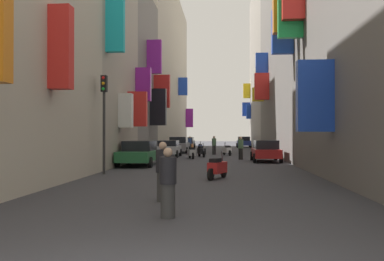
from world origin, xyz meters
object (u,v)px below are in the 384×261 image
at_px(parked_car_green, 139,153).
at_px(scooter_blue, 200,148).
at_px(pedestrian_near_left, 241,148).
at_px(pedestrian_near_right, 190,144).
at_px(parked_car_blue, 244,142).
at_px(scooter_white, 227,150).
at_px(pedestrian_far_away, 168,183).
at_px(traffic_light_near_corner, 104,107).
at_px(scooter_black, 201,151).
at_px(scooter_silver, 191,152).
at_px(pedestrian_mid_street, 214,145).
at_px(scooter_orange, 191,146).
at_px(pedestrian_crossing, 163,172).
at_px(parked_car_red, 266,150).
at_px(parked_car_silver, 168,148).
at_px(scooter_red, 217,168).
at_px(parked_car_grey, 179,145).
at_px(parked_car_black, 187,142).

distance_m(parked_car_green, scooter_blue, 17.07).
distance_m(pedestrian_near_left, pedestrian_near_right, 14.74).
bearing_deg(parked_car_green, parked_car_blue, 76.79).
relative_size(parked_car_green, scooter_white, 2.27).
distance_m(pedestrian_far_away, traffic_light_near_corner, 10.48).
bearing_deg(parked_car_green, scooter_black, 71.62).
distance_m(scooter_silver, scooter_blue, 10.08).
height_order(pedestrian_mid_street, traffic_light_near_corner, traffic_light_near_corner).
relative_size(scooter_silver, pedestrian_far_away, 1.13).
bearing_deg(scooter_orange, pedestrian_crossing, -86.54).
bearing_deg(scooter_orange, traffic_light_near_corner, -93.03).
relative_size(parked_car_red, scooter_silver, 2.36).
distance_m(parked_car_silver, scooter_white, 5.33).
height_order(parked_car_green, scooter_red, parked_car_green).
bearing_deg(parked_car_green, parked_car_red, 26.99).
xyz_separation_m(parked_car_grey, pedestrian_crossing, (2.77, -28.72, 0.00)).
bearing_deg(pedestrian_mid_street, scooter_red, -88.25).
distance_m(parked_car_green, scooter_orange, 24.56).
xyz_separation_m(scooter_red, pedestrian_crossing, (-1.39, -5.63, 0.34)).
bearing_deg(scooter_orange, pedestrian_near_right, -86.79).
height_order(scooter_red, pedestrian_near_left, pedestrian_near_left).
bearing_deg(parked_car_grey, scooter_orange, 86.21).
relative_size(parked_car_grey, scooter_orange, 2.30).
xyz_separation_m(pedestrian_near_left, traffic_light_near_corner, (-6.67, -11.09, 2.23)).
bearing_deg(traffic_light_near_corner, scooter_white, 71.03).
bearing_deg(scooter_red, pedestrian_far_away, -97.01).
relative_size(parked_car_blue, traffic_light_near_corner, 0.94).
distance_m(scooter_black, pedestrian_near_right, 10.68).
xyz_separation_m(parked_car_grey, pedestrian_far_away, (3.20, -30.85, -0.04)).
distance_m(parked_car_grey, pedestrian_near_left, 11.88).
bearing_deg(parked_car_black, scooter_orange, -79.86).
bearing_deg(pedestrian_near_left, parked_car_green, -135.77).
xyz_separation_m(pedestrian_mid_street, traffic_light_near_corner, (-4.59, -18.14, 2.23)).
bearing_deg(pedestrian_near_right, traffic_light_near_corner, -94.20).
xyz_separation_m(parked_car_grey, parked_car_silver, (-0.03, -7.28, -0.10)).
height_order(parked_car_green, pedestrian_near_right, pedestrian_near_right).
bearing_deg(parked_car_green, pedestrian_mid_street, 72.77).
relative_size(parked_car_black, parked_car_green, 1.00).
xyz_separation_m(parked_car_black, pedestrian_near_right, (1.13, -9.52, 0.02)).
bearing_deg(pedestrian_near_right, parked_car_green, -93.67).
height_order(parked_car_blue, parked_car_red, parked_car_blue).
distance_m(parked_car_blue, parked_car_green, 33.37).
distance_m(pedestrian_mid_street, pedestrian_far_away, 27.45).
distance_m(parked_car_red, parked_car_grey, 14.43).
relative_size(pedestrian_crossing, traffic_light_near_corner, 0.36).
height_order(pedestrian_crossing, pedestrian_far_away, pedestrian_crossing).
distance_m(scooter_blue, pedestrian_near_right, 3.28).
xyz_separation_m(scooter_orange, pedestrian_far_away, (2.67, -38.98, 0.30)).
xyz_separation_m(scooter_silver, pedestrian_crossing, (0.75, -19.11, 0.34)).
xyz_separation_m(scooter_white, traffic_light_near_corner, (-5.74, -16.70, 2.60)).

